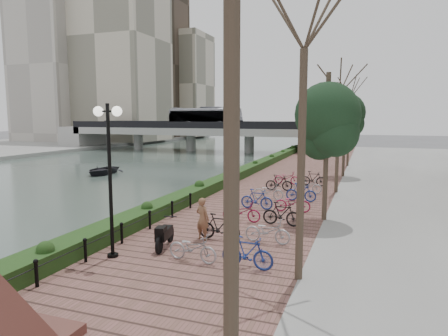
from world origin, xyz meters
The scene contains 13 objects.
ground centered at (0.00, 0.00, 0.00)m, with size 220.00×220.00×0.00m, color #59595B.
river_water centered at (-15.00, 25.00, 0.01)m, with size 30.00×130.00×0.02m, color #46574E.
promenade centered at (4.00, 17.50, 0.25)m, with size 8.00×75.00×0.50m, color brown.
hedge centered at (0.60, 20.00, 0.80)m, with size 1.10×56.00×0.60m, color #173E16.
chain_fence centered at (1.40, 2.00, 0.85)m, with size 0.10×14.10×0.70m.
lamppost centered at (1.93, 1.70, 4.10)m, with size 1.02×0.32×5.02m.
motorcycle centered at (3.11, 3.13, 1.00)m, with size 0.50×1.59×0.99m, color black, non-canonical shape.
pedestrian centered at (4.00, 4.43, 1.30)m, with size 0.58×0.38×1.60m, color brown.
bicycle_parking centered at (5.49, 9.93, 0.97)m, with size 2.40×17.32×1.00m.
street_trees centered at (8.00, 12.68, 3.69)m, with size 3.20×37.12×6.80m.
bridge centered at (-14.52, 45.00, 3.37)m, with size 36.00×10.77×6.50m.
boat centered at (-12.30, 20.17, 0.41)m, with size 2.71×3.80×0.79m, color black.
far_buildings centered at (-41.66, 65.91, 16.12)m, with size 35.00×38.00×38.00m.
Camera 1 is at (9.70, -9.01, 5.10)m, focal length 32.00 mm.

